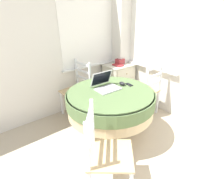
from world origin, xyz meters
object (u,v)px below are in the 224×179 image
corner_cabinet (119,82)px  cell_phone (129,85)px  round_dining_table (111,101)px  book_on_cabinet (118,65)px  computer_mouse (122,84)px  dining_chair_near_back_window (78,90)px  dining_chair_camera_near (106,154)px  dining_chair_near_right_window (146,90)px  storage_box (120,61)px  laptop (106,85)px

corner_cabinet → cell_phone: bearing=-123.9°
round_dining_table → book_on_cabinet: (0.85, 0.80, 0.17)m
computer_mouse → dining_chair_near_back_window: bearing=109.7°
book_on_cabinet → dining_chair_camera_near: bearing=-135.1°
dining_chair_near_right_window → storage_box: 0.86m
cell_phone → dining_chair_near_right_window: (0.51, 0.09, -0.28)m
round_dining_table → book_on_cabinet: book_on_cabinet is taller
round_dining_table → dining_chair_camera_near: dining_chair_camera_near is taller
storage_box → computer_mouse: bearing=-130.8°
storage_box → corner_cabinet: bearing=-167.1°
storage_box → laptop: bearing=-142.0°
laptop → dining_chair_near_back_window: size_ratio=0.35×
dining_chair_near_right_window → book_on_cabinet: (-0.01, 0.72, 0.30)m
round_dining_table → book_on_cabinet: bearing=43.2°
dining_chair_camera_near → storage_box: dining_chair_camera_near is taller
dining_chair_near_back_window → corner_cabinet: (0.97, -0.01, -0.09)m
cell_phone → dining_chair_near_back_window: size_ratio=0.13×
corner_cabinet → computer_mouse: bearing=-129.7°
cell_phone → dining_chair_near_back_window: dining_chair_near_back_window is taller
laptop → dining_chair_near_right_window: bearing=-2.5°
laptop → corner_cabinet: 1.25m
cell_phone → book_on_cabinet: book_on_cabinet is taller
dining_chair_near_back_window → storage_box: (1.00, -0.01, 0.34)m
round_dining_table → dining_chair_camera_near: size_ratio=1.27×
computer_mouse → dining_chair_near_back_window: dining_chair_near_back_window is taller
round_dining_table → dining_chair_near_right_window: 0.88m
dining_chair_near_right_window → corner_cabinet: (0.07, 0.78, -0.09)m
computer_mouse → corner_cabinet: 1.12m
dining_chair_camera_near → book_on_cabinet: size_ratio=4.67×
dining_chair_near_back_window → dining_chair_near_right_window: same height
round_dining_table → dining_chair_camera_near: 0.88m
corner_cabinet → dining_chair_near_right_window: bearing=-95.0°
laptop → round_dining_table: bearing=-93.5°
corner_cabinet → dining_chair_camera_near: bearing=-135.5°
dining_chair_near_back_window → corner_cabinet: dining_chair_near_back_window is taller
dining_chair_near_back_window → laptop: bearing=-86.9°
computer_mouse → round_dining_table: bearing=-168.9°
laptop → storage_box: laptop is taller
round_dining_table → cell_phone: cell_phone is taller
dining_chair_near_right_window → corner_cabinet: 0.79m
dining_chair_camera_near → dining_chair_near_back_window: bearing=69.7°
computer_mouse → corner_cabinet: size_ratio=0.14×
storage_box → book_on_cabinet: size_ratio=0.77×
book_on_cabinet → laptop: bearing=-141.1°
computer_mouse → book_on_cabinet: (0.59, 0.75, 0.00)m
storage_box → book_on_cabinet: storage_box is taller
round_dining_table → dining_chair_near_back_window: 0.88m
laptop → book_on_cabinet: bearing=38.9°
computer_mouse → cell_phone: 0.11m
dining_chair_near_back_window → dining_chair_camera_near: bearing=-110.3°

